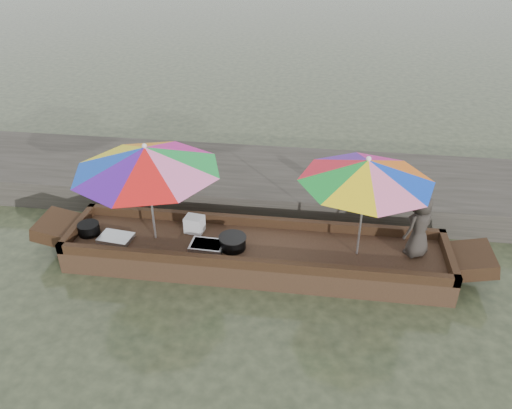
# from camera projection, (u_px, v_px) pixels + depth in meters

# --- Properties ---
(water) EXTENTS (80.00, 80.00, 0.00)m
(water) POSITION_uv_depth(u_px,v_px,m) (255.00, 264.00, 7.60)
(water) COLOR #2A3121
(water) RESTS_ON ground
(dock) EXTENTS (22.00, 2.20, 0.50)m
(dock) POSITION_uv_depth(u_px,v_px,m) (271.00, 182.00, 9.34)
(dock) COLOR #2D2B26
(dock) RESTS_ON ground
(boat_hull) EXTENTS (5.65, 1.20, 0.35)m
(boat_hull) POSITION_uv_depth(u_px,v_px,m) (255.00, 255.00, 7.51)
(boat_hull) COLOR black
(boat_hull) RESTS_ON water
(cooking_pot) EXTENTS (0.33, 0.33, 0.17)m
(cooking_pot) POSITION_uv_depth(u_px,v_px,m) (89.00, 229.00, 7.65)
(cooking_pot) COLOR black
(cooking_pot) RESTS_ON boat_hull
(tray_crayfish) EXTENTS (0.50, 0.36, 0.09)m
(tray_crayfish) POSITION_uv_depth(u_px,v_px,m) (207.00, 246.00, 7.32)
(tray_crayfish) COLOR silver
(tray_crayfish) RESTS_ON boat_hull
(tray_scallop) EXTENTS (0.53, 0.40, 0.06)m
(tray_scallop) POSITION_uv_depth(u_px,v_px,m) (116.00, 238.00, 7.54)
(tray_scallop) COLOR silver
(tray_scallop) RESTS_ON boat_hull
(charcoal_grill) EXTENTS (0.39, 0.39, 0.18)m
(charcoal_grill) POSITION_uv_depth(u_px,v_px,m) (233.00, 243.00, 7.32)
(charcoal_grill) COLOR black
(charcoal_grill) RESTS_ON boat_hull
(supply_bag) EXTENTS (0.31, 0.26, 0.26)m
(supply_bag) POSITION_uv_depth(u_px,v_px,m) (195.00, 224.00, 7.68)
(supply_bag) COLOR silver
(supply_bag) RESTS_ON boat_hull
(vendor) EXTENTS (0.56, 0.54, 0.96)m
(vendor) POSITION_uv_depth(u_px,v_px,m) (420.00, 226.00, 6.99)
(vendor) COLOR #2D2924
(vendor) RESTS_ON boat_hull
(umbrella_bow) EXTENTS (2.33, 2.33, 1.55)m
(umbrella_bow) POSITION_uv_depth(u_px,v_px,m) (150.00, 193.00, 7.20)
(umbrella_bow) COLOR green
(umbrella_bow) RESTS_ON boat_hull
(umbrella_stern) EXTENTS (2.01, 2.01, 1.55)m
(umbrella_stern) POSITION_uv_depth(u_px,v_px,m) (362.00, 208.00, 6.85)
(umbrella_stern) COLOR orange
(umbrella_stern) RESTS_ON boat_hull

